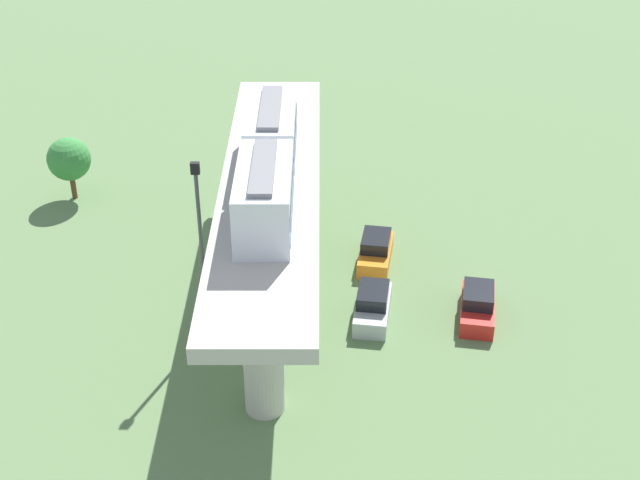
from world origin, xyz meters
The scene contains 8 objects.
ground_plane centered at (0.00, 0.00, 0.00)m, with size 120.00×120.00×0.00m, color #5B7A4C.
viaduct centered at (0.00, 0.00, 5.66)m, with size 5.20×28.00×7.50m.
train centered at (0.00, -1.03, 9.03)m, with size 2.64×13.55×3.24m.
parked_car_red centered at (11.29, -1.80, 0.74)m, with size 2.48×4.44×1.76m.
parked_car_orange centered at (6.00, 3.81, 0.74)m, with size 2.46×4.44×1.76m.
parked_car_silver centered at (5.53, -1.79, 0.74)m, with size 2.38×4.42×1.76m.
tree_near_viaduct centered at (-14.12, 11.81, 2.91)m, with size 2.90×2.90×4.38m.
signal_post centered at (-3.40, -3.00, 5.57)m, with size 0.44×0.28×10.10m.
Camera 1 is at (2.64, -40.99, 29.17)m, focal length 49.49 mm.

